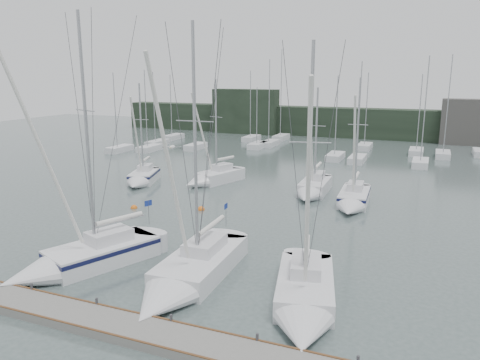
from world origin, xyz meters
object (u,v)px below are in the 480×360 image
sailboat_mid_c (312,190)px  buoy_a (201,210)px  sailboat_mid_d (353,201)px  buoy_c (134,208)px  sailboat_near_center (184,279)px  sailboat_mid_a (141,179)px  sailboat_mid_b (210,179)px  sailboat_near_left (75,261)px  sailboat_near_right (304,304)px

sailboat_mid_c → buoy_a: sailboat_mid_c is taller
sailboat_mid_d → buoy_c: 18.19m
sailboat_near_center → sailboat_mid_a: size_ratio=1.36×
sailboat_near_center → sailboat_mid_b: bearing=110.3°
sailboat_near_left → sailboat_mid_b: size_ratio=1.36×
sailboat_mid_b → sailboat_mid_a: bearing=-138.0°
sailboat_near_center → sailboat_mid_d: 19.54m
sailboat_near_center → buoy_a: size_ratio=23.93×
sailboat_near_center → buoy_a: (-5.68, 13.13, -0.52)m
sailboat_mid_c → sailboat_mid_d: 4.60m
buoy_a → sailboat_mid_d: bearing=26.3°
sailboat_mid_c → buoy_c: sailboat_mid_c is taller
sailboat_near_right → sailboat_mid_c: (-4.82, 21.13, 0.04)m
sailboat_near_center → sailboat_mid_d: size_ratio=1.28×
sailboat_near_center → sailboat_mid_b: (-9.01, 21.62, 0.01)m
sailboat_near_right → buoy_c: bearing=133.4°
sailboat_near_right → buoy_a: bearing=119.3°
sailboat_near_center → sailboat_near_left: bearing=-179.3°
sailboat_mid_a → sailboat_mid_d: (20.95, -0.19, -0.02)m
sailboat_near_center → buoy_a: sailboat_near_center is taller
sailboat_near_center → sailboat_mid_d: bearing=71.0°
sailboat_mid_b → sailboat_mid_d: (14.63, -2.91, -0.01)m
sailboat_near_left → buoy_c: 12.55m
sailboat_mid_b → sailboat_near_left: bearing=-65.4°
sailboat_mid_a → sailboat_mid_d: size_ratio=0.94×
buoy_a → sailboat_mid_a: bearing=149.1°
sailboat_near_right → buoy_a: (-12.13, 13.29, -0.51)m
sailboat_near_right → buoy_c: 20.98m
sailboat_mid_c → buoy_a: 10.74m
buoy_a → buoy_c: bearing=-162.4°
sailboat_mid_d → buoy_a: 12.63m
sailboat_mid_a → sailboat_near_left: bearing=-84.0°
sailboat_near_center → sailboat_mid_b: 23.42m
sailboat_near_left → sailboat_mid_b: 22.09m
sailboat_mid_c → sailboat_mid_a: bearing=-175.2°
sailboat_near_center → sailboat_mid_c: 21.04m
buoy_a → buoy_c: (-5.35, -1.70, 0.00)m
buoy_a → buoy_c: buoy_a is taller
sailboat_mid_d → sailboat_near_left: bearing=-125.9°
sailboat_mid_b → sailboat_mid_c: 10.65m
sailboat_mid_b → sailboat_mid_c: size_ratio=1.07×
sailboat_mid_b → sailboat_mid_d: 14.92m
sailboat_near_left → sailboat_near_center: (6.76, 0.36, -0.07)m
buoy_c → sailboat_mid_a: bearing=119.9°
sailboat_near_right → buoy_a: 18.00m
buoy_a → buoy_c: size_ratio=1.07×
sailboat_near_right → sailboat_mid_c: bearing=89.8°
sailboat_mid_d → sailboat_near_center: bearing=-109.6°
sailboat_mid_a → sailboat_mid_b: bearing=5.3°
sailboat_near_left → buoy_a: size_ratio=24.89×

